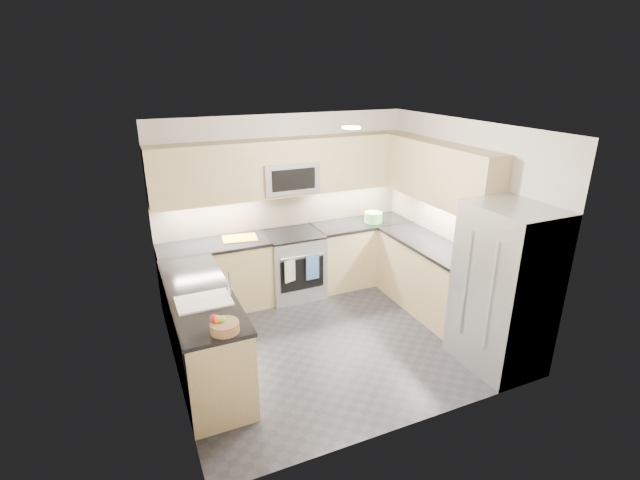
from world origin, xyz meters
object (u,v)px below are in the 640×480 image
at_px(gas_range, 294,265).
at_px(refrigerator, 504,289).
at_px(utensil_bowl, 373,217).
at_px(cutting_board, 240,238).
at_px(fruit_basket, 225,327).
at_px(microwave, 288,176).

bearing_deg(gas_range, refrigerator, -59.12).
height_order(utensil_bowl, cutting_board, utensil_bowl).
distance_m(cutting_board, fruit_basket, 2.31).
bearing_deg(refrigerator, fruit_basket, 174.31).
height_order(gas_range, fruit_basket, fruit_basket).
height_order(gas_range, utensil_bowl, utensil_bowl).
bearing_deg(cutting_board, microwave, 4.95).
distance_m(gas_range, fruit_basket, 2.63).
bearing_deg(microwave, fruit_basket, -122.35).
height_order(microwave, refrigerator, microwave).
relative_size(gas_range, cutting_board, 2.05).
bearing_deg(microwave, refrigerator, -60.38).
bearing_deg(cutting_board, utensil_bowl, -3.23).
distance_m(refrigerator, fruit_basket, 2.90).
height_order(refrigerator, utensil_bowl, refrigerator).
xyz_separation_m(microwave, cutting_board, (-0.73, -0.06, -0.75)).
distance_m(refrigerator, cutting_board, 3.31).
height_order(gas_range, microwave, microwave).
bearing_deg(fruit_basket, utensil_bowl, 37.98).
distance_m(utensil_bowl, cutting_board, 1.98).
bearing_deg(cutting_board, fruit_basket, -107.74).
xyz_separation_m(gas_range, utensil_bowl, (1.24, -0.05, 0.56)).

